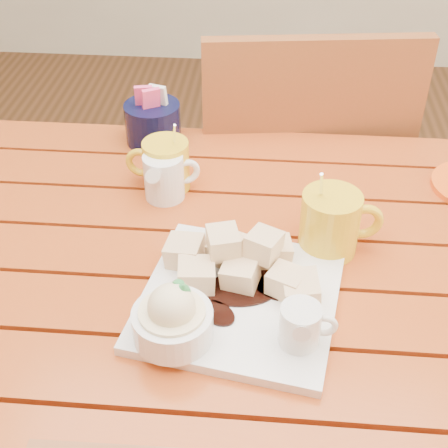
# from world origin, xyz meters

# --- Properties ---
(table) EXTENTS (1.20, 0.79, 0.75)m
(table) POSITION_xyz_m (0.00, 0.00, 0.64)
(table) COLOR maroon
(table) RESTS_ON ground
(dessert_plate) EXTENTS (0.31, 0.31, 0.11)m
(dessert_plate) POSITION_xyz_m (0.02, -0.12, 0.78)
(dessert_plate) COLOR white
(dessert_plate) RESTS_ON table
(coffee_mug_left) EXTENTS (0.11, 0.08, 0.13)m
(coffee_mug_left) POSITION_xyz_m (-0.11, 0.18, 0.80)
(coffee_mug_left) COLOR gold
(coffee_mug_left) RESTS_ON table
(coffee_mug_right) EXTENTS (0.13, 0.09, 0.15)m
(coffee_mug_right) POSITION_xyz_m (0.17, 0.03, 0.80)
(coffee_mug_right) COLOR gold
(coffee_mug_right) RESTS_ON table
(cream_pitcher) EXTENTS (0.10, 0.09, 0.08)m
(cream_pitcher) POSITION_xyz_m (-0.11, 0.15, 0.79)
(cream_pitcher) COLOR white
(cream_pitcher) RESTS_ON table
(sugar_caddy) EXTENTS (0.11, 0.11, 0.12)m
(sugar_caddy) POSITION_xyz_m (-0.16, 0.34, 0.79)
(sugar_caddy) COLOR black
(sugar_caddy) RESTS_ON table
(chair_far) EXTENTS (0.50, 0.50, 0.94)m
(chair_far) POSITION_xyz_m (0.13, 0.53, 0.53)
(chair_far) COLOR brown
(chair_far) RESTS_ON ground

